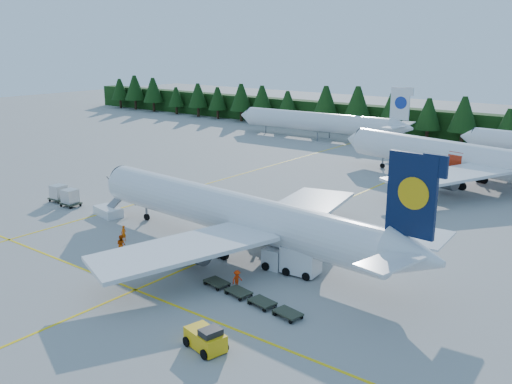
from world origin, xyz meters
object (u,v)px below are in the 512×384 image
Objects in this scene: airstairs at (110,209)px; service_truck at (291,259)px; baggage_tug at (206,338)px; airliner_red at (458,158)px; airliner_navy at (225,211)px.

airstairs is 1.06× the size of service_truck.
baggage_tug is at bearing -83.10° from service_truck.
airstairs is at bearing -111.59° from airliner_red.
service_truck is (9.15, -1.45, -2.39)m from airliner_navy.
service_truck is (-0.21, -41.78, -2.55)m from airliner_red.
airstairs is (-26.90, -40.89, -3.04)m from airliner_red.
airliner_navy is at bearing 140.33° from baggage_tug.
airstairs is 33.43m from baggage_tug.
airliner_red is at bearing 67.41° from airstairs.
airstairs is 26.71m from service_truck.
airstairs is 1.74× the size of baggage_tug.
airliner_red is (9.36, 40.33, 0.15)m from airliner_navy.
airliner_navy is 20.21m from baggage_tug.
service_truck is at bearing 8.85° from airstairs.
airliner_red is at bearing 105.72° from baggage_tug.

